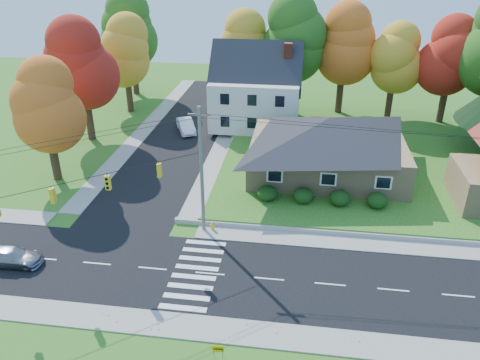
{
  "coord_description": "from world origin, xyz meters",
  "views": [
    {
      "loc": [
        5.51,
        -24.68,
        19.93
      ],
      "look_at": [
        0.93,
        8.0,
        3.13
      ],
      "focal_mm": 35.0,
      "sensor_mm": 36.0,
      "label": 1
    }
  ],
  "objects_px": {
    "ranch_house": "(328,145)",
    "white_car": "(186,126)",
    "silver_sedan": "(12,257)",
    "fire_hydrant": "(212,226)"
  },
  "relations": [
    {
      "from": "ranch_house",
      "to": "white_car",
      "type": "distance_m",
      "value": 18.81
    },
    {
      "from": "silver_sedan",
      "to": "white_car",
      "type": "bearing_deg",
      "value": -15.48
    },
    {
      "from": "silver_sedan",
      "to": "white_car",
      "type": "distance_m",
      "value": 27.12
    },
    {
      "from": "fire_hydrant",
      "to": "ranch_house",
      "type": "bearing_deg",
      "value": 50.46
    },
    {
      "from": "ranch_house",
      "to": "fire_hydrant",
      "type": "height_order",
      "value": "ranch_house"
    },
    {
      "from": "ranch_house",
      "to": "white_car",
      "type": "height_order",
      "value": "ranch_house"
    },
    {
      "from": "ranch_house",
      "to": "fire_hydrant",
      "type": "distance_m",
      "value": 14.19
    },
    {
      "from": "ranch_house",
      "to": "silver_sedan",
      "type": "bearing_deg",
      "value": -142.2
    },
    {
      "from": "silver_sedan",
      "to": "fire_hydrant",
      "type": "bearing_deg",
      "value": -67.69
    },
    {
      "from": "ranch_house",
      "to": "white_car",
      "type": "bearing_deg",
      "value": 148.86
    }
  ]
}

